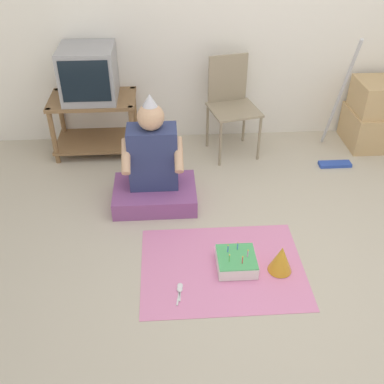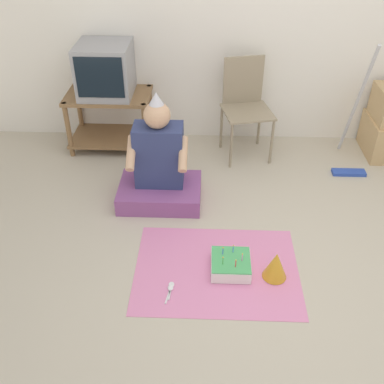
{
  "view_description": "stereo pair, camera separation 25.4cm",
  "coord_description": "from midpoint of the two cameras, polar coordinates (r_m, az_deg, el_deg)",
  "views": [
    {
      "loc": [
        -0.77,
        -1.91,
        2.12
      ],
      "look_at": [
        -0.61,
        0.56,
        0.35
      ],
      "focal_mm": 42.0,
      "sensor_mm": 36.0,
      "label": 1
    },
    {
      "loc": [
        -0.51,
        -1.91,
        2.12
      ],
      "look_at": [
        -0.61,
        0.56,
        0.35
      ],
      "focal_mm": 42.0,
      "sensor_mm": 36.0,
      "label": 2
    }
  ],
  "objects": [
    {
      "name": "tv_stand",
      "position": [
        4.18,
        -8.6,
        9.55
      ],
      "size": [
        0.74,
        0.47,
        0.52
      ],
      "color": "olive",
      "rests_on": "ground_plane"
    },
    {
      "name": "dust_mop",
      "position": [
        4.06,
        21.47,
        6.64
      ],
      "size": [
        0.28,
        0.45,
        1.11
      ],
      "color": "#2D4CB2",
      "rests_on": "ground_plane"
    },
    {
      "name": "birthday_cake",
      "position": [
        2.95,
        7.43,
        -9.2
      ],
      "size": [
        0.25,
        0.25,
        0.15
      ],
      "color": "white",
      "rests_on": "party_cloth"
    },
    {
      "name": "person_seated",
      "position": [
        3.41,
        -2.06,
        2.9
      ],
      "size": [
        0.63,
        0.46,
        0.88
      ],
      "color": "#8C4C8C",
      "rests_on": "ground_plane"
    },
    {
      "name": "tv",
      "position": [
        4.01,
        -9.15,
        15.05
      ],
      "size": [
        0.45,
        0.46,
        0.44
      ],
      "color": "#99999E",
      "rests_on": "tv_stand"
    },
    {
      "name": "plastic_spoon_far",
      "position": [
        2.83,
        -0.21,
        -12.47
      ],
      "size": [
        0.04,
        0.14,
        0.01
      ],
      "color": "white",
      "rests_on": "party_cloth"
    },
    {
      "name": "plastic_spoon_near",
      "position": [
        2.85,
        -0.08,
        -12.01
      ],
      "size": [
        0.04,
        0.15,
        0.01
      ],
      "color": "white",
      "rests_on": "party_cloth"
    },
    {
      "name": "folding_chair",
      "position": [
        4.01,
        8.63,
        11.27
      ],
      "size": [
        0.48,
        0.48,
        0.85
      ],
      "color": "gray",
      "rests_on": "ground_plane"
    },
    {
      "name": "party_cloth",
      "position": [
        2.98,
        5.62,
        -9.82
      ],
      "size": [
        1.06,
        0.81,
        0.01
      ],
      "color": "pink",
      "rests_on": "ground_plane"
    },
    {
      "name": "party_hat_blue",
      "position": [
        2.92,
        13.07,
        -9.13
      ],
      "size": [
        0.16,
        0.16,
        0.19
      ],
      "color": "gold",
      "rests_on": "party_cloth"
    },
    {
      "name": "ground_plane",
      "position": [
        2.92,
        14.48,
        -12.36
      ],
      "size": [
        16.0,
        16.0,
        0.0
      ],
      "primitive_type": "plane",
      "color": "#BCB29E"
    }
  ]
}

